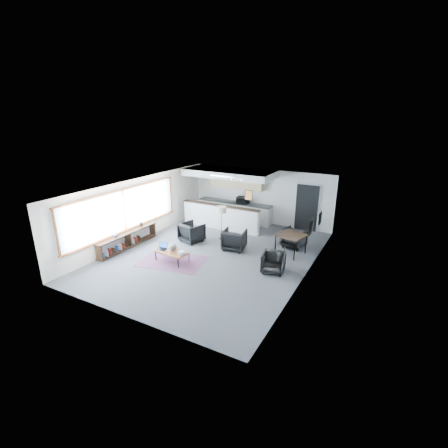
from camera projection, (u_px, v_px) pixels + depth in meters
The scene contains 21 objects.
room at pixel (213, 222), 11.82m from camera, with size 7.02×9.02×2.62m.
window at pixel (124, 211), 12.60m from camera, with size 0.10×5.95×1.66m.
console at pixel (127, 240), 12.76m from camera, with size 0.35×3.00×0.80m.
kitchenette at pixel (230, 195), 15.42m from camera, with size 4.20×1.96×2.60m.
doorway at pixel (307, 207), 14.53m from camera, with size 1.10×0.12×2.15m.
track_light at pixel (227, 177), 13.52m from camera, with size 1.60×0.07×0.15m.
wall_art_lower at pixel (311, 228), 10.50m from camera, with size 0.03×0.38×0.48m.
wall_art_upper at pixel (320, 218), 11.60m from camera, with size 0.03×0.34×0.44m.
kilim_rug at pixel (173, 261), 11.70m from camera, with size 2.53×1.97×0.01m.
coffee_table at pixel (172, 252), 11.58m from camera, with size 1.28×0.80×0.39m.
laptop at pixel (163, 247), 11.77m from camera, with size 0.36×0.31×0.24m.
ceramic_pot at pixel (173, 247), 11.58m from camera, with size 0.27×0.27×0.27m.
book_stack at pixel (182, 252), 11.37m from camera, with size 0.35×0.31×0.09m.
coaster at pixel (169, 253), 11.38m from camera, with size 0.10×0.10×0.01m.
armchair_left at pixel (192, 231), 13.41m from camera, with size 0.85×0.79×0.87m, color black.
armchair_right at pixel (234, 239), 12.63m from camera, with size 0.84×0.79×0.87m, color black.
floor_lamp at pixel (222, 211), 13.44m from camera, with size 0.47×0.47×1.42m.
dining_table at pixel (291, 236), 12.09m from camera, with size 1.12×1.12×0.78m.
dining_chair_near at pixel (273, 263), 10.81m from camera, with size 0.63×0.59×0.64m, color black.
dining_chair_far at pixel (294, 239), 12.85m from camera, with size 0.69×0.65×0.71m, color black.
microwave at pixel (243, 199), 15.67m from camera, with size 0.58×0.32×0.39m, color black.
Camera 1 is at (5.73, -9.65, 5.05)m, focal length 26.00 mm.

